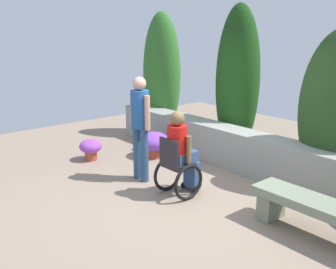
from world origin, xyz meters
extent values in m
plane|color=gray|center=(0.00, 0.00, 0.00)|extent=(11.41, 11.41, 0.00)
cube|color=gray|center=(0.00, 1.53, 0.36)|extent=(7.42, 0.50, 0.73)
ellipsoid|color=#2F6927|center=(-3.21, 1.99, 1.44)|extent=(1.06, 0.74, 2.89)
ellipsoid|color=#1A4215|center=(-1.07, 2.19, 1.49)|extent=(0.98, 0.68, 2.98)
cube|color=gray|center=(1.14, 0.36, 0.18)|extent=(0.20, 0.39, 0.37)
cube|color=gray|center=(1.75, 0.36, 0.43)|extent=(1.57, 0.46, 0.12)
cube|color=black|center=(-0.24, -0.10, 0.50)|extent=(0.40, 0.40, 0.06)
cube|color=black|center=(-0.24, -0.28, 0.73)|extent=(0.40, 0.04, 0.40)
cube|color=black|center=(-0.24, 0.22, 0.10)|extent=(0.28, 0.12, 0.03)
torus|color=black|center=(-0.48, -0.10, 0.28)|extent=(0.05, 0.56, 0.56)
torus|color=black|center=(0.00, -0.10, 0.28)|extent=(0.05, 0.56, 0.56)
cylinder|color=black|center=(-0.38, 0.15, 0.05)|extent=(0.03, 0.10, 0.10)
cylinder|color=black|center=(-0.10, 0.15, 0.05)|extent=(0.03, 0.10, 0.10)
cube|color=#314973|center=(-0.24, 0.00, 0.61)|extent=(0.30, 0.40, 0.16)
cube|color=#314973|center=(-0.24, 0.20, 0.27)|extent=(0.26, 0.14, 0.43)
cylinder|color=red|center=(-0.24, -0.12, 0.86)|extent=(0.30, 0.30, 0.50)
cylinder|color=brown|center=(-0.43, -0.06, 0.78)|extent=(0.08, 0.08, 0.40)
cylinder|color=brown|center=(-0.05, -0.06, 0.78)|extent=(0.08, 0.08, 0.40)
sphere|color=brown|center=(-0.24, -0.12, 1.22)|extent=(0.22, 0.22, 0.22)
cylinder|color=navy|center=(-1.22, -0.16, 0.46)|extent=(0.14, 0.14, 0.92)
cylinder|color=navy|center=(-1.02, -0.16, 0.46)|extent=(0.14, 0.14, 0.92)
cylinder|color=#225093|center=(-1.12, -0.16, 1.23)|extent=(0.30, 0.30, 0.62)
cylinder|color=tan|center=(-1.32, -0.16, 1.20)|extent=(0.09, 0.09, 0.56)
cylinder|color=tan|center=(-0.92, -0.16, 1.20)|extent=(0.09, 0.09, 0.56)
sphere|color=tan|center=(-1.12, -0.16, 1.65)|extent=(0.22, 0.22, 0.22)
cylinder|color=#A9442B|center=(-2.58, -0.31, 0.10)|extent=(0.24, 0.24, 0.21)
ellipsoid|color=#375516|center=(-2.58, -0.31, 0.24)|extent=(0.26, 0.26, 0.09)
ellipsoid|color=purple|center=(-2.58, -0.31, 0.28)|extent=(0.44, 0.44, 0.27)
cylinder|color=#9E3D2B|center=(-1.97, 0.77, 0.11)|extent=(0.41, 0.41, 0.21)
ellipsoid|color=#417025|center=(-1.97, 0.77, 0.26)|extent=(0.45, 0.45, 0.13)
ellipsoid|color=purple|center=(-1.97, 0.77, 0.32)|extent=(0.65, 0.65, 0.38)
camera|label=1|loc=(3.93, -3.79, 2.49)|focal=41.41mm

